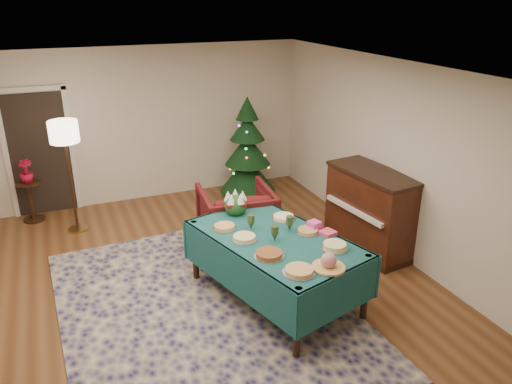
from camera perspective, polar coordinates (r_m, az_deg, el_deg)
name	(u,v)px	position (r m, az deg, el deg)	size (l,w,h in m)	color
room_shell	(191,197)	(5.73, -7.44, -0.52)	(7.00, 7.00, 7.00)	#593319
doorway	(40,150)	(8.95, -23.50, 4.37)	(1.08, 0.04, 2.16)	black
rug	(204,308)	(6.14, -5.97, -13.04)	(3.20, 4.20, 0.02)	#121243
buffet_table	(275,250)	(5.97, 2.18, -6.61)	(1.79, 2.40, 0.83)	black
platter_0	(299,271)	(5.20, 4.97, -8.97)	(0.35, 0.35, 0.05)	silver
platter_1	(329,262)	(5.28, 8.30, -7.97)	(0.36, 0.36, 0.18)	silver
platter_2	(335,246)	(5.69, 8.99, -6.14)	(0.30, 0.30, 0.07)	silver
platter_3	(269,254)	(5.47, 1.51, -7.15)	(0.34, 0.34, 0.06)	silver
platter_4	(308,231)	(6.02, 5.93, -4.46)	(0.28, 0.28, 0.05)	silver
platter_5	(244,238)	(5.82, -1.35, -5.27)	(0.31, 0.31, 0.06)	silver
platter_6	(283,217)	(6.35, 3.16, -2.90)	(0.31, 0.31, 0.05)	silver
platter_7	(224,227)	(6.10, -3.62, -4.00)	(0.29, 0.29, 0.05)	silver
goblet_0	(251,222)	(6.03, -0.58, -3.42)	(0.09, 0.09, 0.19)	#2D471E
goblet_1	(290,223)	(6.00, 3.87, -3.60)	(0.09, 0.09, 0.19)	#2D471E
goblet_2	(275,233)	(5.76, 2.16, -4.71)	(0.09, 0.09, 0.19)	#2D471E
napkin_stack	(328,233)	(6.01, 8.21, -4.64)	(0.17, 0.17, 0.04)	#E74064
gift_box	(314,226)	(6.08, 6.66, -3.84)	(0.13, 0.13, 0.11)	#FA45BD
centerpiece	(236,203)	(6.44, -2.35, -1.30)	(0.30, 0.30, 0.34)	#1E4C1E
armchair	(237,215)	(7.22, -2.24, -2.68)	(1.00, 0.94, 1.03)	#4A0F10
floor_lamp	(65,139)	(7.93, -21.03, 5.71)	(0.43, 0.43, 1.77)	#A57F3F
side_table	(31,202)	(8.94, -24.28, -1.05)	(0.37, 0.37, 0.67)	black
potted_plant	(27,176)	(8.78, -24.73, 1.65)	(0.21, 0.38, 0.21)	#B20C2C
christmas_tree	(248,152)	(9.05, -0.98, 4.61)	(1.01, 1.01, 1.84)	black
piano	(370,212)	(7.33, 12.94, -2.21)	(0.80, 1.46, 1.20)	black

